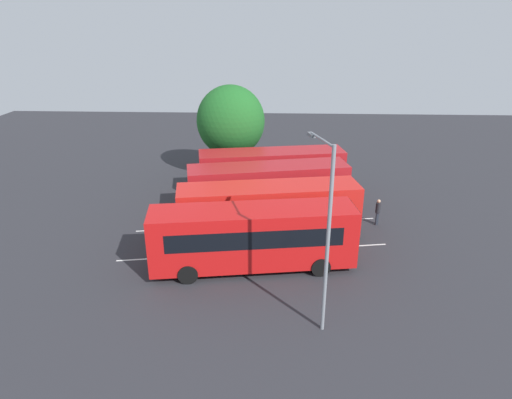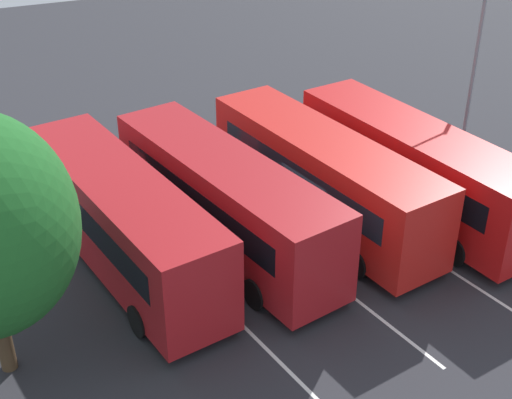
# 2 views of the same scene
# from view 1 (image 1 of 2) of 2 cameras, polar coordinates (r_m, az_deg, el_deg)

# --- Properties ---
(ground_plane) EXTENTS (74.18, 74.18, 0.00)m
(ground_plane) POSITION_cam_1_polar(r_m,az_deg,el_deg) (29.44, 0.28, -3.20)
(ground_plane) COLOR #2B2B30
(bus_far_left) EXTENTS (11.02, 4.09, 3.44)m
(bus_far_left) POSITION_cam_1_polar(r_m,az_deg,el_deg) (23.73, -0.33, -4.68)
(bus_far_left) COLOR red
(bus_far_left) RESTS_ON ground
(bus_center_left) EXTENTS (11.03, 4.30, 3.44)m
(bus_center_left) POSITION_cam_1_polar(r_m,az_deg,el_deg) (26.87, 1.67, -1.37)
(bus_center_left) COLOR red
(bus_center_left) RESTS_ON ground
(bus_center_right) EXTENTS (11.04, 4.67, 3.44)m
(bus_center_right) POSITION_cam_1_polar(r_m,az_deg,el_deg) (30.47, 1.61, 1.54)
(bus_center_right) COLOR #AD191E
(bus_center_right) RESTS_ON ground
(bus_far_right) EXTENTS (11.04, 4.39, 3.44)m
(bus_far_right) POSITION_cam_1_polar(r_m,az_deg,el_deg) (33.82, 2.05, 3.65)
(bus_far_right) COLOR #AD191E
(bus_far_right) RESTS_ON ground
(pedestrian) EXTENTS (0.45, 0.45, 1.76)m
(pedestrian) POSITION_cam_1_polar(r_m,az_deg,el_deg) (30.09, 15.22, -1.27)
(pedestrian) COLOR #232833
(pedestrian) RESTS_ON ground
(street_lamp) EXTENTS (0.93, 2.59, 8.25)m
(street_lamp) POSITION_cam_1_polar(r_m,az_deg,el_deg) (18.26, 8.89, -3.60)
(street_lamp) COLOR gray
(street_lamp) RESTS_ON ground
(depot_tree) EXTENTS (5.58, 5.02, 7.64)m
(depot_tree) POSITION_cam_1_polar(r_m,az_deg,el_deg) (37.41, -3.23, 9.90)
(depot_tree) COLOR #4C3823
(depot_tree) RESTS_ON ground
(lane_stripe_outer_left) EXTENTS (15.47, 2.80, 0.01)m
(lane_stripe_outer_left) POSITION_cam_1_polar(r_m,az_deg,el_deg) (26.11, -0.05, -6.70)
(lane_stripe_outer_left) COLOR silver
(lane_stripe_outer_left) RESTS_ON ground
(lane_stripe_inner_left) EXTENTS (15.47, 2.80, 0.01)m
(lane_stripe_inner_left) POSITION_cam_1_polar(r_m,az_deg,el_deg) (29.44, 0.28, -3.20)
(lane_stripe_inner_left) COLOR silver
(lane_stripe_inner_left) RESTS_ON ground
(lane_stripe_inner_right) EXTENTS (15.47, 2.80, 0.01)m
(lane_stripe_inner_right) POSITION_cam_1_polar(r_m,az_deg,el_deg) (32.86, 0.55, -0.41)
(lane_stripe_inner_right) COLOR silver
(lane_stripe_inner_right) RESTS_ON ground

